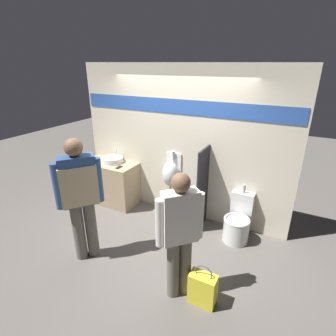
{
  "coord_description": "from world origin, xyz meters",
  "views": [
    {
      "loc": [
        1.9,
        -3.44,
        2.7
      ],
      "look_at": [
        0.0,
        0.17,
        1.05
      ],
      "focal_mm": 28.0,
      "sensor_mm": 36.0,
      "label": 1
    }
  ],
  "objects_px": {
    "toilet": "(237,223)",
    "person_with_lanyard": "(180,232)",
    "urinal_near_counter": "(171,174)",
    "sink_basin": "(113,160)",
    "person_in_vest": "(80,192)",
    "shopping_bag": "(203,289)",
    "cell_phone": "(119,167)"
  },
  "relations": [
    {
      "from": "urinal_near_counter",
      "to": "person_with_lanyard",
      "type": "height_order",
      "value": "person_with_lanyard"
    },
    {
      "from": "person_with_lanyard",
      "to": "shopping_bag",
      "type": "height_order",
      "value": "person_with_lanyard"
    },
    {
      "from": "urinal_near_counter",
      "to": "toilet",
      "type": "bearing_deg",
      "value": -7.71
    },
    {
      "from": "urinal_near_counter",
      "to": "shopping_bag",
      "type": "bearing_deg",
      "value": -52.09
    },
    {
      "from": "urinal_near_counter",
      "to": "shopping_bag",
      "type": "height_order",
      "value": "urinal_near_counter"
    },
    {
      "from": "person_in_vest",
      "to": "shopping_bag",
      "type": "distance_m",
      "value": 2.0
    },
    {
      "from": "toilet",
      "to": "shopping_bag",
      "type": "xyz_separation_m",
      "value": [
        -0.05,
        -1.43,
        -0.08
      ]
    },
    {
      "from": "toilet",
      "to": "shopping_bag",
      "type": "height_order",
      "value": "toilet"
    },
    {
      "from": "sink_basin",
      "to": "shopping_bag",
      "type": "distance_m",
      "value": 3.01
    },
    {
      "from": "sink_basin",
      "to": "person_in_vest",
      "type": "relative_size",
      "value": 0.22
    },
    {
      "from": "person_in_vest",
      "to": "person_with_lanyard",
      "type": "relative_size",
      "value": 1.11
    },
    {
      "from": "toilet",
      "to": "sink_basin",
      "type": "bearing_deg",
      "value": 177.88
    },
    {
      "from": "person_in_vest",
      "to": "sink_basin",
      "type": "bearing_deg",
      "value": 62.84
    },
    {
      "from": "cell_phone",
      "to": "person_in_vest",
      "type": "bearing_deg",
      "value": -73.44
    },
    {
      "from": "sink_basin",
      "to": "person_in_vest",
      "type": "xyz_separation_m",
      "value": [
        0.68,
        -1.53,
        0.15
      ]
    },
    {
      "from": "urinal_near_counter",
      "to": "cell_phone",
      "type": "bearing_deg",
      "value": -165.56
    },
    {
      "from": "urinal_near_counter",
      "to": "sink_basin",
      "type": "bearing_deg",
      "value": -176.24
    },
    {
      "from": "sink_basin",
      "to": "shopping_bag",
      "type": "height_order",
      "value": "sink_basin"
    },
    {
      "from": "toilet",
      "to": "person_in_vest",
      "type": "xyz_separation_m",
      "value": [
        -1.87,
        -1.44,
        0.76
      ]
    },
    {
      "from": "toilet",
      "to": "shopping_bag",
      "type": "relative_size",
      "value": 1.62
    },
    {
      "from": "cell_phone",
      "to": "person_with_lanyard",
      "type": "xyz_separation_m",
      "value": [
        1.91,
        -1.35,
        0.04
      ]
    },
    {
      "from": "urinal_near_counter",
      "to": "person_with_lanyard",
      "type": "distance_m",
      "value": 1.86
    },
    {
      "from": "shopping_bag",
      "to": "person_with_lanyard",
      "type": "bearing_deg",
      "value": 179.35
    },
    {
      "from": "urinal_near_counter",
      "to": "person_in_vest",
      "type": "xyz_separation_m",
      "value": [
        -0.56,
        -1.62,
        0.23
      ]
    },
    {
      "from": "toilet",
      "to": "person_with_lanyard",
      "type": "bearing_deg",
      "value": -104.44
    },
    {
      "from": "shopping_bag",
      "to": "person_in_vest",
      "type": "bearing_deg",
      "value": -179.7
    },
    {
      "from": "cell_phone",
      "to": "sink_basin",
      "type": "bearing_deg",
      "value": 148.92
    },
    {
      "from": "sink_basin",
      "to": "urinal_near_counter",
      "type": "distance_m",
      "value": 1.26
    },
    {
      "from": "person_in_vest",
      "to": "shopping_bag",
      "type": "bearing_deg",
      "value": -50.91
    },
    {
      "from": "person_with_lanyard",
      "to": "urinal_near_counter",
      "type": "bearing_deg",
      "value": 73.97
    },
    {
      "from": "person_with_lanyard",
      "to": "shopping_bag",
      "type": "distance_m",
      "value": 0.76
    },
    {
      "from": "cell_phone",
      "to": "urinal_near_counter",
      "type": "bearing_deg",
      "value": 14.44
    }
  ]
}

